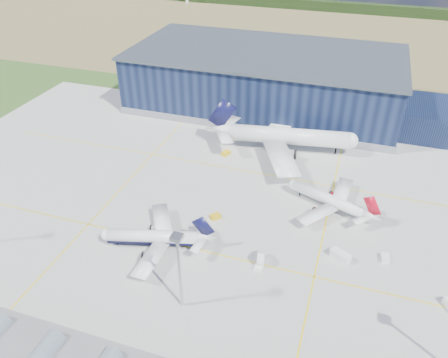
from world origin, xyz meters
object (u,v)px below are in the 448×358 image
at_px(airliner_navy, 152,231).
at_px(gse_tug_c, 226,153).
at_px(airliner_widebody, 289,128).
at_px(light_mast_center, 179,260).
at_px(gse_van_a, 340,256).
at_px(gse_cart_b, 276,139).
at_px(airstair, 261,259).
at_px(hangar, 271,82).
at_px(gse_tug_b, 215,217).
at_px(gse_cart_a, 385,258).
at_px(airliner_red, 328,194).

bearing_deg(airliner_navy, gse_tug_c, -109.09).
bearing_deg(airliner_widebody, light_mast_center, -105.43).
xyz_separation_m(gse_van_a, gse_cart_b, (-32.36, 62.91, -0.65)).
xyz_separation_m(airliner_navy, gse_cart_b, (19.94, 74.37, -4.90)).
distance_m(airliner_navy, airstair, 31.85).
bearing_deg(airstair, hangar, 93.31).
bearing_deg(gse_tug_c, light_mast_center, -58.11).
relative_size(gse_tug_b, gse_cart_a, 0.98).
height_order(airliner_navy, airstair, airliner_navy).
distance_m(hangar, gse_tug_b, 90.25).
height_order(light_mast_center, airliner_red, light_mast_center).
distance_m(light_mast_center, gse_tug_b, 38.41).
xyz_separation_m(light_mast_center, gse_van_a, (35.81, 29.09, -14.18)).
bearing_deg(airliner_widebody, gse_van_a, -73.85).
bearing_deg(airstair, gse_tug_c, 108.68).
relative_size(light_mast_center, gse_cart_a, 7.02).
bearing_deg(gse_tug_c, gse_tug_b, -54.53).
bearing_deg(airliner_navy, gse_tug_b, -141.42).
bearing_deg(gse_tug_c, airliner_navy, -71.75).
bearing_deg(gse_van_a, airliner_widebody, 53.88).
relative_size(airliner_widebody, gse_tug_b, 18.70).
distance_m(hangar, gse_cart_a, 107.92).
bearing_deg(gse_cart_a, hangar, 115.06).
bearing_deg(gse_tug_c, gse_van_a, -20.54).
bearing_deg(light_mast_center, hangar, 93.30).
bearing_deg(light_mast_center, airliner_navy, 133.08).
relative_size(gse_tug_b, gse_tug_c, 0.92).
relative_size(hangar, gse_cart_a, 44.25).
bearing_deg(gse_van_a, hangar, 52.84).
height_order(gse_tug_b, gse_cart_b, gse_tug_b).
relative_size(airliner_red, gse_tug_b, 10.21).
xyz_separation_m(airliner_red, gse_tug_c, (-41.73, 21.84, -4.56)).
bearing_deg(airstair, airliner_navy, 176.81).
height_order(gse_cart_a, gse_cart_b, gse_cart_a).
distance_m(light_mast_center, gse_cart_b, 93.25).
xyz_separation_m(airliner_widebody, gse_cart_b, (-6.02, 7.00, -9.14)).
relative_size(hangar, gse_tug_c, 41.68).
distance_m(gse_van_a, airstair, 22.49).
distance_m(hangar, airliner_navy, 107.75).
distance_m(gse_tug_b, gse_cart_a, 51.42).
height_order(airliner_widebody, gse_cart_a, airliner_widebody).
height_order(airliner_widebody, gse_tug_b, airliner_widebody).
distance_m(airliner_navy, gse_tug_c, 56.55).
xyz_separation_m(gse_van_a, gse_tug_c, (-48.39, 44.76, -0.49)).
distance_m(gse_cart_a, airstair, 35.00).
xyz_separation_m(airliner_red, gse_van_a, (6.65, -22.91, -4.07)).
relative_size(airliner_widebody, gse_van_a, 10.40).
bearing_deg(gse_cart_a, airstair, -165.80).
xyz_separation_m(hangar, light_mast_center, (7.19, -124.80, 3.82)).
relative_size(airliner_red, airliner_widebody, 0.55).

